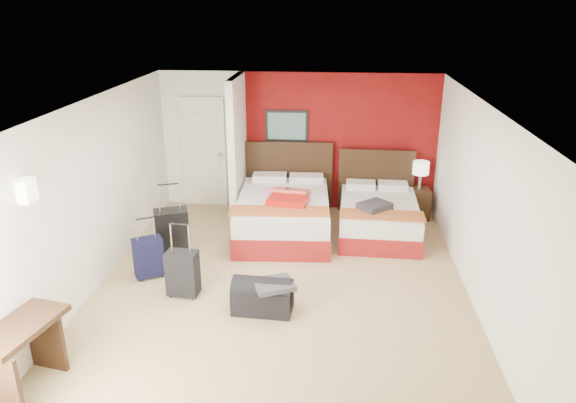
# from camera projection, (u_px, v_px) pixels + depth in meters

# --- Properties ---
(ground) EXTENTS (6.50, 6.50, 0.00)m
(ground) POSITION_uv_depth(u_px,v_px,m) (280.00, 292.00, 7.22)
(ground) COLOR tan
(ground) RESTS_ON ground
(room_walls) EXTENTS (5.02, 6.52, 2.50)m
(room_walls) POSITION_uv_depth(u_px,v_px,m) (198.00, 169.00, 8.21)
(room_walls) COLOR white
(room_walls) RESTS_ON ground
(red_accent_panel) EXTENTS (3.50, 0.04, 2.50)m
(red_accent_panel) POSITION_uv_depth(u_px,v_px,m) (339.00, 143.00, 9.73)
(red_accent_panel) COLOR maroon
(red_accent_panel) RESTS_ON ground
(partition_wall) EXTENTS (0.12, 1.20, 2.50)m
(partition_wall) POSITION_uv_depth(u_px,v_px,m) (238.00, 149.00, 9.29)
(partition_wall) COLOR silver
(partition_wall) RESTS_ON ground
(entry_door) EXTENTS (0.82, 0.06, 2.05)m
(entry_door) POSITION_uv_depth(u_px,v_px,m) (204.00, 152.00, 9.99)
(entry_door) COLOR silver
(entry_door) RESTS_ON ground
(bed_left) EXTENTS (1.61, 2.21, 0.64)m
(bed_left) POSITION_uv_depth(u_px,v_px,m) (283.00, 215.00, 8.93)
(bed_left) COLOR silver
(bed_left) RESTS_ON ground
(bed_right) EXTENTS (1.33, 1.86, 0.55)m
(bed_right) POSITION_uv_depth(u_px,v_px,m) (378.00, 219.00, 8.92)
(bed_right) COLOR white
(bed_right) RESTS_ON ground
(red_suitcase_open) EXTENTS (0.75, 0.94, 0.11)m
(red_suitcase_open) POSITION_uv_depth(u_px,v_px,m) (289.00, 197.00, 8.69)
(red_suitcase_open) COLOR #B6160F
(red_suitcase_open) RESTS_ON bed_left
(jacket_bundle) EXTENTS (0.60, 0.59, 0.11)m
(jacket_bundle) POSITION_uv_depth(u_px,v_px,m) (375.00, 206.00, 8.53)
(jacket_bundle) COLOR #333237
(jacket_bundle) RESTS_ON bed_right
(nightstand) EXTENTS (0.42, 0.42, 0.55)m
(nightstand) POSITION_uv_depth(u_px,v_px,m) (418.00, 204.00, 9.58)
(nightstand) COLOR #312010
(nightstand) RESTS_ON ground
(table_lamp) EXTENTS (0.35, 0.35, 0.50)m
(table_lamp) POSITION_uv_depth(u_px,v_px,m) (420.00, 176.00, 9.40)
(table_lamp) COLOR silver
(table_lamp) RESTS_ON nightstand
(suitcase_black) EXTENTS (0.57, 0.46, 0.74)m
(suitcase_black) POSITION_uv_depth(u_px,v_px,m) (172.00, 235.00, 8.07)
(suitcase_black) COLOR black
(suitcase_black) RESTS_ON ground
(suitcase_charcoal) EXTENTS (0.42, 0.29, 0.60)m
(suitcase_charcoal) POSITION_uv_depth(u_px,v_px,m) (183.00, 275.00, 7.05)
(suitcase_charcoal) COLOR black
(suitcase_charcoal) RESTS_ON ground
(suitcase_navy) EXTENTS (0.47, 0.41, 0.55)m
(suitcase_navy) POSITION_uv_depth(u_px,v_px,m) (149.00, 259.00, 7.53)
(suitcase_navy) COLOR black
(suitcase_navy) RESTS_ON ground
(duffel_bag) EXTENTS (0.77, 0.44, 0.38)m
(duffel_bag) POSITION_uv_depth(u_px,v_px,m) (263.00, 298.00, 6.72)
(duffel_bag) COLOR black
(duffel_bag) RESTS_ON ground
(jacket_draped) EXTENTS (0.59, 0.55, 0.06)m
(jacket_draped) POSITION_uv_depth(u_px,v_px,m) (274.00, 285.00, 6.58)
(jacket_draped) COLOR #3B3B40
(jacket_draped) RESTS_ON duffel_bag
(desk) EXTENTS (0.65, 1.01, 0.78)m
(desk) POSITION_uv_depth(u_px,v_px,m) (25.00, 360.00, 5.24)
(desk) COLOR #321D10
(desk) RESTS_ON ground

